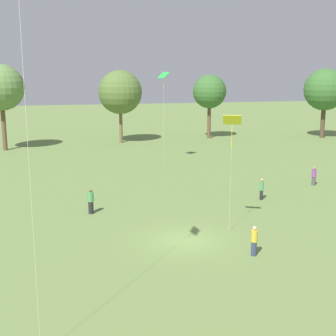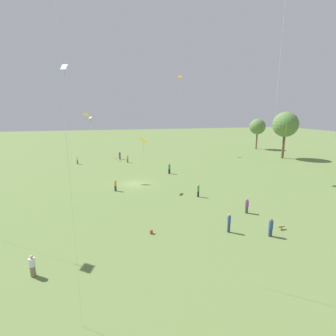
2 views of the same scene
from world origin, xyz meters
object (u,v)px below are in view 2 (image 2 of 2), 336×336
person_6 (229,223)px  person_8 (32,266)px  kite_4 (91,120)px  kite_7 (64,72)px  dog_0 (281,226)px  person_4 (271,228)px  kite_2 (287,123)px  kite_1 (143,141)px  picnic_bag_0 (152,232)px  person_9 (169,169)px  person_0 (115,185)px  person_3 (247,206)px  person_5 (120,156)px  kite_0 (86,116)px  person_7 (127,159)px  person_1 (198,190)px  kite_5 (180,81)px  person_2 (77,160)px

person_6 → person_8: 16.95m
kite_4 → kite_7: kite_7 is taller
person_8 → dog_0: person_8 is taller
person_4 → kite_2: bearing=-56.1°
person_6 → person_8: bearing=108.4°
kite_1 → picnic_bag_0: (14.52, -1.47, -6.98)m
kite_1 → kite_2: size_ratio=0.75×
person_9 → dog_0: (25.21, 5.16, -0.62)m
person_0 → person_6: bearing=-102.9°
person_3 → person_4: size_ratio=0.99×
person_3 → person_5: 39.37m
person_0 → person_4: 22.27m
kite_0 → person_6: bearing=-60.1°
person_7 → person_9: size_ratio=0.88×
kite_4 → person_9: bearing=33.7°
kite_0 → person_0: bearing=-68.4°
person_1 → kite_4: bearing=0.6°
person_3 → kite_4: bearing=-79.8°
person_7 → kite_4: bearing=54.5°
person_1 → person_6: 10.71m
kite_0 → kite_4: 4.40m
person_4 → person_8: 20.12m
person_0 → person_1: person_1 is taller
person_0 → person_9: (-8.48, 10.21, 0.05)m
person_6 → kite_5: (-47.25, 8.60, 17.93)m
person_3 → picnic_bag_0: size_ratio=4.63×
person_9 → picnic_bag_0: person_9 is taller
kite_4 → person_1: bearing=21.6°
person_5 → kite_1: (25.47, 2.05, 6.26)m
kite_5 → person_1: bearing=-40.2°
person_5 → kite_4: 10.79m
person_0 → kite_2: size_ratio=0.17×
kite_2 → person_4: bearing=67.7°
person_3 → kite_5: bearing=-110.2°
person_8 → person_7: bearing=100.5°
person_1 → person_6: bearing=152.4°
person_9 → person_0: bearing=63.8°
person_8 → kite_7: kite_7 is taller
kite_1 → kite_0: bearing=85.5°
person_9 → kite_5: (-22.73, 8.45, 17.97)m
person_4 → kite_7: 39.66m
person_1 → person_8: bearing=104.7°
kite_1 → kite_5: (-31.30, 14.45, 11.73)m
person_2 → person_3: person_3 is taller
kite_7 → person_7: bearing=116.0°
kite_1 → person_9: bearing=34.1°
kite_2 → picnic_bag_0: 29.58m
person_5 → kite_7: (13.79, -9.30, 16.94)m
person_8 → kite_5: size_ratio=0.08×
person_7 → dog_0: person_7 is taller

